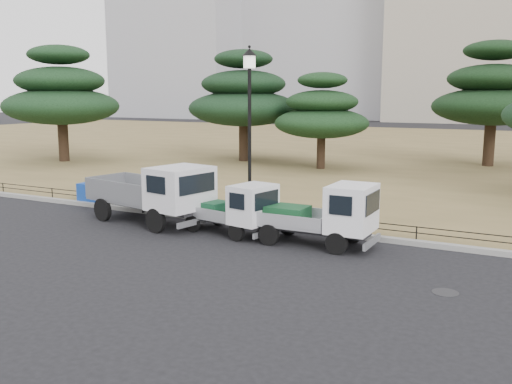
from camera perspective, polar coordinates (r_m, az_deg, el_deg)
The scene contains 14 objects.
ground at distance 16.98m, azimuth -3.13°, elevation -5.35°, with size 220.00×220.00×0.00m, color black.
lawn at distance 45.67m, azimuth 16.87°, elevation 3.91°, with size 120.00×56.00×0.15m, color olive.
curb at distance 19.17m, azimuth 0.83°, elevation -3.32°, with size 120.00×0.25×0.16m, color gray.
truck_large at distance 19.83m, azimuth -10.12°, elevation 0.12°, with size 5.02×2.74×2.07m.
truck_kei_front at distance 18.10m, azimuth -2.23°, elevation -1.68°, with size 3.36×1.91×1.67m.
truck_kei_rear at distance 16.84m, azimuth 6.65°, elevation -2.25°, with size 3.60×1.58×1.88m.
street_lamp at distance 19.27m, azimuth -0.65°, elevation 8.64°, with size 0.52×0.52×5.76m.
pipe_fence at distance 19.23m, azimuth 1.03°, elevation -2.19°, with size 38.00×0.04×0.40m.
tarp_pile at distance 23.98m, azimuth -15.29°, elevation 0.14°, with size 1.52×1.12×1.01m.
manhole at distance 13.75m, azimuth 18.41°, elevation -9.51°, with size 0.60×0.60×0.01m, color #2D2D30.
pine_west_far at distance 38.57m, azimuth -18.94°, elevation 9.18°, with size 7.22×7.22×7.29m.
pine_west_near at distance 36.65m, azimuth -1.25°, elevation 9.44°, with size 7.02×7.02×7.02m.
pine_center_left at distance 32.99m, azimuth 6.59°, elevation 7.81°, with size 5.40×5.40×5.49m.
pine_center_right at distance 36.77m, azimuth 22.58°, elevation 9.04°, with size 6.94×6.94×7.36m.
Camera 1 is at (8.38, -14.08, 4.44)m, focal length 40.00 mm.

